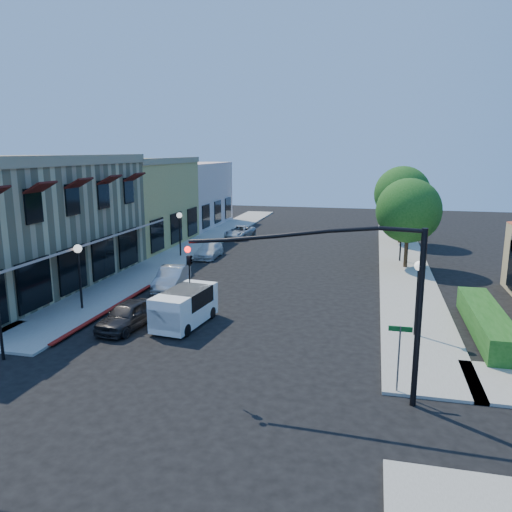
% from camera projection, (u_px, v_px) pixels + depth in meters
% --- Properties ---
extents(ground, '(120.00, 120.00, 0.00)m').
position_uv_depth(ground, '(172.00, 399.00, 17.10)').
color(ground, black).
rests_on(ground, ground).
extents(sidewalk_left, '(3.50, 50.00, 0.12)m').
position_uv_depth(sidewalk_left, '(199.00, 245.00, 44.76)').
color(sidewalk_left, gray).
rests_on(sidewalk_left, ground).
extents(sidewalk_right, '(3.50, 50.00, 0.12)m').
position_uv_depth(sidewalk_right, '(401.00, 254.00, 40.79)').
color(sidewalk_right, gray).
rests_on(sidewalk_right, ground).
extents(curb_red_strip, '(0.25, 10.00, 0.06)m').
position_uv_depth(curb_red_strip, '(109.00, 312.00, 26.27)').
color(curb_red_strip, maroon).
rests_on(curb_red_strip, ground).
extents(corner_brick_building, '(11.77, 18.20, 8.10)m').
position_uv_depth(corner_brick_building, '(3.00, 224.00, 30.23)').
color(corner_brick_building, tan).
rests_on(corner_brick_building, ground).
extents(yellow_stucco_building, '(10.00, 12.00, 7.60)m').
position_uv_depth(yellow_stucco_building, '(123.00, 202.00, 44.56)').
color(yellow_stucco_building, tan).
rests_on(yellow_stucco_building, ground).
extents(pink_stucco_building, '(10.00, 12.00, 7.00)m').
position_uv_depth(pink_stucco_building, '(175.00, 194.00, 56.04)').
color(pink_stucco_building, beige).
rests_on(pink_stucco_building, ground).
extents(hedge, '(1.40, 8.00, 1.10)m').
position_uv_depth(hedge, '(485.00, 335.00, 23.01)').
color(hedge, '#184D16').
rests_on(hedge, ground).
extents(street_tree_a, '(4.56, 4.56, 6.48)m').
position_uv_depth(street_tree_a, '(409.00, 211.00, 35.16)').
color(street_tree_a, '#3A2917').
rests_on(street_tree_a, ground).
extents(street_tree_b, '(4.94, 4.94, 7.02)m').
position_uv_depth(street_tree_b, '(402.00, 194.00, 44.61)').
color(street_tree_b, '#3A2917').
rests_on(street_tree_b, ground).
extents(signal_mast_arm, '(8.01, 0.39, 6.00)m').
position_uv_depth(signal_mast_arm, '(353.00, 284.00, 16.34)').
color(signal_mast_arm, black).
rests_on(signal_mast_arm, ground).
extents(street_name_sign, '(0.80, 0.06, 2.50)m').
position_uv_depth(street_name_sign, '(399.00, 348.00, 17.14)').
color(street_name_sign, '#595B5E').
rests_on(street_name_sign, ground).
extents(lamppost_left_near, '(0.44, 0.44, 3.57)m').
position_uv_depth(lamppost_left_near, '(79.00, 260.00, 26.07)').
color(lamppost_left_near, black).
rests_on(lamppost_left_near, ground).
extents(lamppost_left_far, '(0.44, 0.44, 3.57)m').
position_uv_depth(lamppost_left_far, '(180.00, 223.00, 39.39)').
color(lamppost_left_far, black).
rests_on(lamppost_left_far, ground).
extents(lamppost_right_near, '(0.44, 0.44, 3.57)m').
position_uv_depth(lamppost_right_near, '(418.00, 279.00, 22.21)').
color(lamppost_right_near, black).
rests_on(lamppost_right_near, ground).
extents(lamppost_right_far, '(0.44, 0.44, 3.57)m').
position_uv_depth(lamppost_right_far, '(402.00, 227.00, 37.44)').
color(lamppost_right_far, black).
rests_on(lamppost_right_far, ground).
extents(white_van, '(2.18, 4.14, 1.76)m').
position_uv_depth(white_van, '(184.00, 305.00, 24.12)').
color(white_van, white).
rests_on(white_van, ground).
extents(parked_car_a, '(1.96, 3.99, 1.31)m').
position_uv_depth(parked_car_a, '(128.00, 315.00, 23.83)').
color(parked_car_a, black).
rests_on(parked_car_a, ground).
extents(parked_car_b, '(2.00, 4.34, 1.38)m').
position_uv_depth(parked_car_b, '(172.00, 278.00, 30.56)').
color(parked_car_b, '#AFB1B5').
rests_on(parked_car_b, ground).
extents(parked_car_c, '(1.63, 3.91, 1.13)m').
position_uv_depth(parked_car_c, '(209.00, 250.00, 39.62)').
color(parked_car_c, silver).
rests_on(parked_car_c, ground).
extents(parked_car_d, '(2.52, 4.50, 1.19)m').
position_uv_depth(parked_car_d, '(240.00, 232.00, 48.49)').
color(parked_car_d, '#B1B3B7').
rests_on(parked_car_d, ground).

